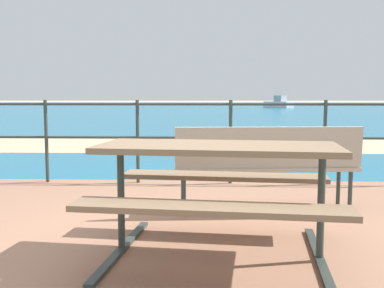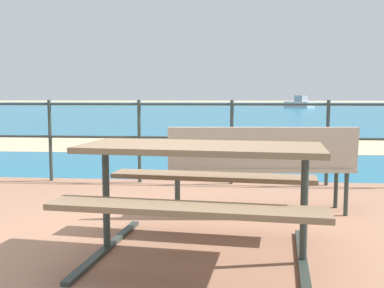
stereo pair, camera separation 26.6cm
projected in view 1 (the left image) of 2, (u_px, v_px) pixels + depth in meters
ground_plane at (166, 253)px, 3.37m from camera, size 240.00×240.00×0.00m
patio_paving at (166, 249)px, 3.36m from camera, size 6.40×5.20×0.06m
sea_water at (206, 109)px, 43.11m from camera, size 90.00×90.00×0.01m
beach_strip at (196, 145)px, 10.73m from camera, size 54.03×3.72×0.01m
picnic_table at (218, 172)px, 3.06m from camera, size 1.74×1.47×0.78m
park_bench at (267, 160)px, 4.24m from camera, size 1.76×0.55×0.83m
railing_fence at (184, 132)px, 5.70m from camera, size 5.94×0.04×1.06m
boat_near at (278, 103)px, 46.44m from camera, size 2.96×3.45×1.25m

